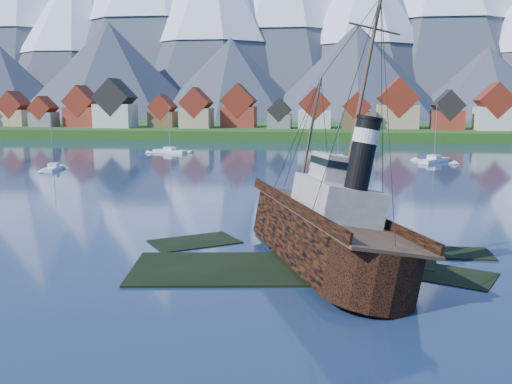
# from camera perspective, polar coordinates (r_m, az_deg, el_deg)

# --- Properties ---
(ground) EXTENTS (1400.00, 1400.00, 0.00)m
(ground) POSITION_cam_1_polar(r_m,az_deg,el_deg) (47.92, 2.74, -7.17)
(ground) COLOR #1A2C4A
(ground) RESTS_ON ground
(shoal) EXTENTS (31.71, 21.24, 1.14)m
(shoal) POSITION_cam_1_polar(r_m,az_deg,el_deg) (49.98, 4.99, -6.91)
(shoal) COLOR black
(shoal) RESTS_ON ground
(shore_bank) EXTENTS (600.00, 80.00, 3.20)m
(shore_bank) POSITION_cam_1_polar(r_m,az_deg,el_deg) (216.23, 6.52, 5.80)
(shore_bank) COLOR #214B15
(shore_bank) RESTS_ON ground
(seawall) EXTENTS (600.00, 2.50, 2.00)m
(seawall) POSITION_cam_1_polar(r_m,az_deg,el_deg) (178.33, 6.30, 5.03)
(seawall) COLOR #3F3D38
(seawall) RESTS_ON ground
(town) EXTENTS (250.96, 16.69, 17.30)m
(town) POSITION_cam_1_polar(r_m,az_deg,el_deg) (201.40, -3.08, 8.14)
(town) COLOR maroon
(town) RESTS_ON ground
(mountains) EXTENTS (965.00, 340.00, 205.00)m
(mountains) POSITION_cam_1_polar(r_m,az_deg,el_deg) (532.43, 7.27, 17.60)
(mountains) COLOR #2D333D
(mountains) RESTS_ON ground
(tugboat_wreck) EXTENTS (6.64, 28.61, 22.67)m
(tugboat_wreck) POSITION_cam_1_polar(r_m,az_deg,el_deg) (49.00, 6.27, -3.39)
(tugboat_wreck) COLOR black
(tugboat_wreck) RESTS_ON ground
(sailboat_b) EXTENTS (3.05, 7.78, 10.99)m
(sailboat_b) POSITION_cam_1_polar(r_m,az_deg,el_deg) (114.44, -19.58, 2.19)
(sailboat_b) COLOR silver
(sailboat_b) RESTS_ON ground
(sailboat_c) EXTENTS (9.32, 5.48, 11.75)m
(sailboat_c) POSITION_cam_1_polar(r_m,az_deg,el_deg) (143.05, -8.60, 4.00)
(sailboat_c) COLOR silver
(sailboat_c) RESTS_ON ground
(sailboat_d) EXTENTS (7.58, 8.95, 12.88)m
(sailboat_d) POSITION_cam_1_polar(r_m,az_deg,el_deg) (126.87, 17.38, 2.99)
(sailboat_d) COLOR silver
(sailboat_d) RESTS_ON ground
(sailboat_e) EXTENTS (3.68, 10.59, 12.03)m
(sailboat_e) POSITION_cam_1_polar(r_m,az_deg,el_deg) (123.59, 8.18, 3.15)
(sailboat_e) COLOR silver
(sailboat_e) RESTS_ON ground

